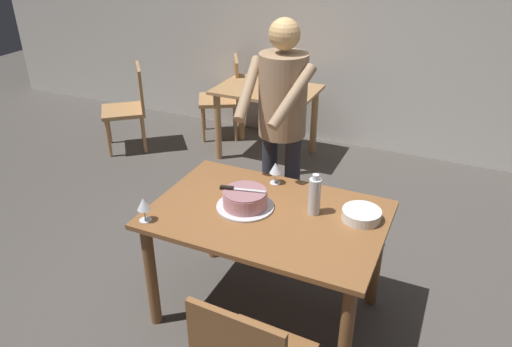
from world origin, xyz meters
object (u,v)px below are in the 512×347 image
cake_on_platter (245,199)px  background_table (267,104)px  plate_stack (361,215)px  water_bottle (315,196)px  person_cutting_cake (282,117)px  background_chair_1 (225,94)px  background_chair_0 (130,105)px  main_dining_table (267,230)px  wine_glass_far (275,169)px  cake_knife (233,189)px  wine_glass_near (144,205)px

cake_on_platter → background_table: cake_on_platter is taller
plate_stack → background_table: 2.45m
water_bottle → person_cutting_cake: bearing=127.7°
plate_stack → background_chair_1: bearing=132.2°
cake_on_platter → background_chair_0: background_chair_0 is taller
main_dining_table → cake_on_platter: bearing=178.7°
wine_glass_far → background_chair_0: 2.65m
cake_on_platter → plate_stack: bearing=13.1°
background_chair_1 → background_table: bearing=-25.7°
cake_knife → main_dining_table: bearing=3.4°
person_cutting_cake → background_chair_0: size_ratio=1.91×
cake_on_platter → person_cutting_cake: (-0.04, 0.65, 0.27)m
wine_glass_near → person_cutting_cake: bearing=68.0°
wine_glass_far → water_bottle: (0.34, -0.24, 0.01)m
plate_stack → water_bottle: bearing=-169.7°
main_dining_table → wine_glass_near: size_ratio=9.30×
main_dining_table → plate_stack: plate_stack is taller
plate_stack → background_chair_0: size_ratio=0.24×
main_dining_table → person_cutting_cake: person_cutting_cake is taller
wine_glass_near → wine_glass_far: (0.50, 0.70, 0.00)m
main_dining_table → cake_knife: bearing=-176.6°
main_dining_table → water_bottle: water_bottle is taller
wine_glass_near → background_chair_0: (-1.74, 2.08, -0.36)m
cake_on_platter → background_table: (-0.78, 2.13, -0.22)m
cake_on_platter → background_chair_1: bearing=120.2°
cake_on_platter → background_chair_0: size_ratio=0.38×
cake_on_platter → cake_knife: bearing=-167.1°
person_cutting_cake → background_chair_0: (-2.15, 1.06, -0.58)m
cake_knife → background_table: cake_knife is taller
main_dining_table → background_chair_0: (-2.33, 1.72, -0.14)m
wine_glass_far → main_dining_table: bearing=-74.6°
background_chair_0 → person_cutting_cake: bearing=-26.4°
water_bottle → background_chair_1: water_bottle is taller
background_chair_1 → background_chair_0: bearing=-136.8°
water_bottle → background_table: (-1.16, 2.02, -0.29)m
main_dining_table → background_chair_0: 2.90m
water_bottle → person_cutting_cake: (-0.42, 0.55, 0.21)m
plate_stack → water_bottle: size_ratio=0.88×
wine_glass_near → water_bottle: size_ratio=0.58×
plate_stack → main_dining_table: bearing=-163.1°
cake_on_platter → wine_glass_near: (-0.45, -0.36, 0.05)m
cake_on_platter → cake_knife: cake_knife is taller
plate_stack → background_chair_0: (-2.84, 1.57, -0.29)m
cake_on_platter → person_cutting_cake: 0.71m
cake_knife → background_chair_1: 2.82m
background_chair_1 → person_cutting_cake: bearing=-52.3°
main_dining_table → cake_knife: (-0.21, -0.01, 0.24)m
background_chair_0 → background_chair_1: same height
person_cutting_cake → background_chair_1: (-1.38, 1.78, -0.58)m
wine_glass_near → person_cutting_cake: (0.41, 1.01, 0.22)m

